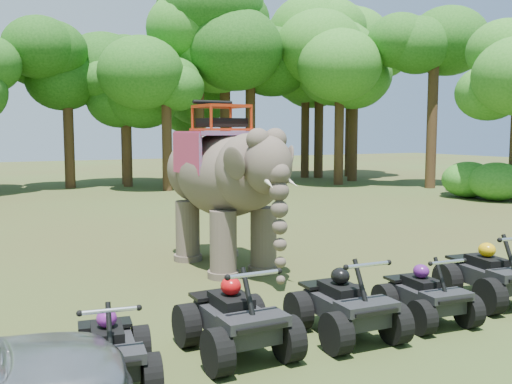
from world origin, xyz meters
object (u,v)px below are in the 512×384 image
atv_1 (236,308)px  atv_2 (345,296)px  atv_3 (426,287)px  atv_4 (492,267)px  elephant (224,184)px  atv_0 (108,341)px

atv_1 → atv_2: size_ratio=1.03×
atv_3 → atv_1: bearing=-177.4°
atv_3 → atv_4: (1.87, 0.23, 0.10)m
elephant → atv_0: size_ratio=2.95×
atv_3 → atv_4: size_ratio=0.86×
atv_0 → atv_4: (7.13, 0.23, 0.09)m
elephant → atv_4: (3.21, -4.93, -1.26)m
elephant → atv_2: elephant is taller
elephant → atv_0: elephant is taller
atv_1 → atv_4: size_ratio=0.99×
atv_3 → elephant: bearing=110.9°
atv_2 → atv_4: atv_4 is taller
atv_0 → atv_3: atv_0 is taller
atv_3 → atv_4: 1.88m
elephant → atv_4: size_ratio=2.54×
atv_2 → atv_3: bearing=1.9°
atv_0 → atv_2: 3.65m
atv_4 → atv_2: bearing=-167.5°
elephant → atv_3: bearing=-77.8°
atv_4 → atv_1: bearing=-170.3°
atv_1 → atv_3: bearing=-3.0°
atv_3 → atv_4: bearing=13.4°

